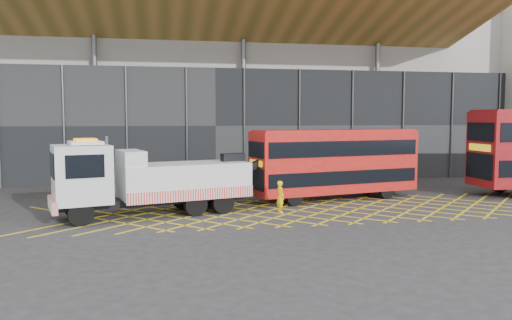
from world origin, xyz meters
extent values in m
plane|color=#29292B|center=(0.00, 0.00, 0.00)|extent=(120.00, 120.00, 0.00)
cube|color=yellow|center=(-4.80, 0.00, 0.01)|extent=(7.16, 7.16, 0.01)
cube|color=yellow|center=(-4.80, 0.00, 0.01)|extent=(7.16, 7.16, 0.01)
cube|color=yellow|center=(-3.20, 0.00, 0.01)|extent=(7.16, 7.16, 0.01)
cube|color=yellow|center=(-3.20, 0.00, 0.01)|extent=(7.16, 7.16, 0.01)
cube|color=yellow|center=(-1.60, 0.00, 0.01)|extent=(7.16, 7.16, 0.01)
cube|color=yellow|center=(-1.60, 0.00, 0.01)|extent=(7.16, 7.16, 0.01)
cube|color=yellow|center=(0.00, 0.00, 0.01)|extent=(7.16, 7.16, 0.01)
cube|color=yellow|center=(0.00, 0.00, 0.01)|extent=(7.16, 7.16, 0.01)
cube|color=yellow|center=(1.60, 0.00, 0.01)|extent=(7.16, 7.16, 0.01)
cube|color=yellow|center=(1.60, 0.00, 0.01)|extent=(7.16, 7.16, 0.01)
cube|color=yellow|center=(3.20, 0.00, 0.01)|extent=(7.16, 7.16, 0.01)
cube|color=yellow|center=(3.20, 0.00, 0.01)|extent=(7.16, 7.16, 0.01)
cube|color=yellow|center=(4.80, 0.00, 0.01)|extent=(7.16, 7.16, 0.01)
cube|color=yellow|center=(4.80, 0.00, 0.01)|extent=(7.16, 7.16, 0.01)
cube|color=yellow|center=(6.40, 0.00, 0.01)|extent=(7.16, 7.16, 0.01)
cube|color=yellow|center=(6.40, 0.00, 0.01)|extent=(7.16, 7.16, 0.01)
cube|color=yellow|center=(8.00, 0.00, 0.01)|extent=(7.16, 7.16, 0.01)
cube|color=yellow|center=(8.00, 0.00, 0.01)|extent=(7.16, 7.16, 0.01)
cube|color=yellow|center=(9.60, 0.00, 0.01)|extent=(7.16, 7.16, 0.01)
cube|color=yellow|center=(9.60, 0.00, 0.01)|extent=(7.16, 7.16, 0.01)
cube|color=yellow|center=(11.20, 0.00, 0.01)|extent=(7.16, 7.16, 0.01)
cube|color=yellow|center=(11.20, 0.00, 0.01)|extent=(7.16, 7.16, 0.01)
cube|color=yellow|center=(12.80, 0.00, 0.01)|extent=(7.16, 7.16, 0.01)
cube|color=yellow|center=(12.80, 0.00, 0.01)|extent=(7.16, 7.16, 0.01)
cube|color=yellow|center=(14.40, 0.00, 0.01)|extent=(7.16, 7.16, 0.01)
cube|color=yellow|center=(14.40, 0.00, 0.01)|extent=(7.16, 7.16, 0.01)
cube|color=yellow|center=(16.00, 0.00, 0.01)|extent=(7.16, 7.16, 0.01)
cube|color=yellow|center=(16.00, 0.00, 0.01)|extent=(7.16, 7.16, 0.01)
cube|color=gray|center=(2.00, 19.00, 9.00)|extent=(55.00, 14.00, 18.00)
cube|color=black|center=(2.00, 11.70, 4.00)|extent=(55.00, 0.80, 8.00)
cube|color=olive|center=(0.00, 8.00, 11.50)|extent=(40.00, 11.93, 4.07)
cylinder|color=#595B60|center=(-6.00, 11.50, 5.00)|extent=(0.36, 0.36, 10.00)
cylinder|color=#595B60|center=(4.00, 11.50, 5.00)|extent=(0.36, 0.36, 10.00)
cylinder|color=#595B60|center=(14.00, 11.50, 5.00)|extent=(0.36, 0.36, 10.00)
cube|color=black|center=(-1.97, 0.22, 0.68)|extent=(9.16, 3.39, 0.34)
cube|color=silver|center=(-5.16, -0.65, 2.09)|extent=(2.90, 2.96, 2.53)
cube|color=black|center=(-6.30, -0.97, 2.53)|extent=(0.62, 2.08, 1.07)
cube|color=red|center=(-6.33, -0.98, 0.83)|extent=(0.91, 2.50, 0.53)
cube|color=orange|center=(-4.97, -0.60, 3.58)|extent=(1.15, 1.36, 0.12)
cube|color=silver|center=(-0.66, 0.59, 1.60)|extent=(6.46, 3.95, 1.56)
cube|color=red|center=(-0.33, -0.61, 1.02)|extent=(5.83, 1.66, 0.53)
cube|color=silver|center=(-3.10, -0.09, 2.72)|extent=(1.56, 2.51, 0.68)
cube|color=black|center=(1.78, 1.26, 2.53)|extent=(1.25, 0.78, 0.49)
cube|color=black|center=(2.72, 1.52, 2.04)|extent=(2.14, 0.89, 1.05)
cylinder|color=black|center=(-5.08, -1.69, 0.53)|extent=(1.12, 0.61, 1.07)
cylinder|color=black|center=(-5.62, 0.28, 0.53)|extent=(1.12, 0.61, 1.07)
cylinder|color=black|center=(1.11, 0.02, 0.53)|extent=(1.12, 0.61, 1.07)
cylinder|color=black|center=(0.57, 1.99, 0.53)|extent=(1.12, 0.61, 1.07)
cylinder|color=#595B60|center=(-4.20, 0.62, 2.63)|extent=(0.14, 0.14, 2.14)
cube|color=#AD140F|center=(7.76, 2.91, 2.13)|extent=(9.80, 4.18, 3.37)
cube|color=black|center=(7.76, 2.91, 1.35)|extent=(9.44, 4.16, 0.74)
cube|color=black|center=(7.76, 2.91, 2.91)|extent=(9.44, 4.16, 0.82)
cube|color=black|center=(3.08, 1.90, 1.39)|extent=(0.47, 1.92, 1.13)
cube|color=black|center=(3.08, 1.90, 2.91)|extent=(0.47, 1.92, 0.82)
cube|color=yellow|center=(3.07, 1.90, 2.21)|extent=(0.39, 1.53, 0.30)
cube|color=#AD140F|center=(7.76, 2.91, 3.84)|extent=(9.57, 3.96, 0.10)
cylinder|color=black|center=(4.99, 1.33, 0.45)|extent=(0.94, 0.44, 0.90)
cylinder|color=black|center=(4.59, 3.20, 0.45)|extent=(0.94, 0.44, 0.90)
cylinder|color=black|center=(10.68, 2.56, 0.45)|extent=(0.94, 0.44, 0.90)
cylinder|color=black|center=(10.27, 4.43, 0.45)|extent=(0.94, 0.44, 0.90)
cube|color=black|center=(16.25, 2.37, 1.79)|extent=(0.13, 2.51, 1.45)
cube|color=black|center=(16.25, 2.37, 3.74)|extent=(0.13, 2.51, 1.06)
cube|color=yellow|center=(16.24, 2.37, 2.85)|extent=(0.12, 1.99, 0.39)
cylinder|color=black|center=(18.54, 3.57, 0.58)|extent=(1.17, 0.37, 1.16)
imported|color=yellow|center=(3.86, -0.25, 0.76)|extent=(0.45, 0.61, 1.53)
camera|label=1|loc=(-1.70, -23.31, 4.50)|focal=35.00mm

